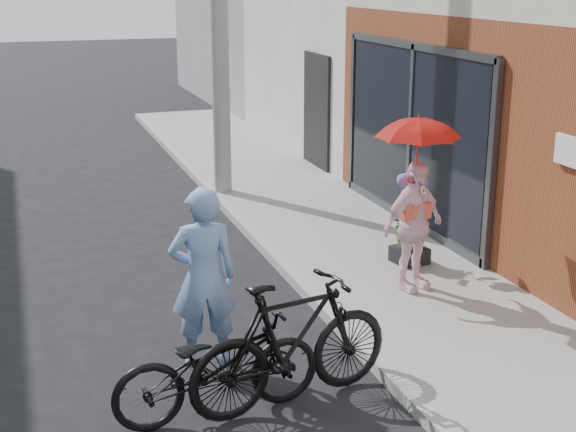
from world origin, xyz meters
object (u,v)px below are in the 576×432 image
bike_right (292,342)px  planter (409,255)px  bike_left (217,365)px  kimono_woman (413,226)px  officer (203,277)px

bike_right → planter: (2.39, 2.49, -0.35)m
bike_left → planter: bike_left is taller
kimono_woman → officer: bearing=177.9°
bike_left → bike_right: (0.64, -0.01, 0.10)m
kimono_woman → bike_left: bearing=-166.0°
officer → planter: (2.91, 1.54, -0.64)m
planter → officer: bearing=-152.1°
bike_left → planter: 3.93m
kimono_woman → planter: kimono_woman is taller
officer → planter: 3.35m
bike_left → officer: bearing=-11.5°
officer → bike_right: size_ratio=0.91×
bike_right → planter: bearing=-54.5°
officer → bike_right: bearing=124.6°
officer → bike_left: (-0.12, -0.95, -0.39)m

